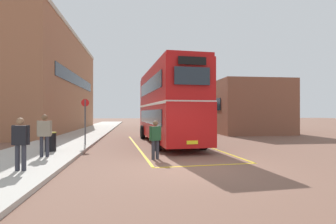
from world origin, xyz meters
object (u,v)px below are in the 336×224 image
pedestrian_boarding (155,137)px  bus_stop_sign (85,117)px  double_decker_bus (168,104)px  litter_bin (50,142)px  pedestrian_waiting_far (21,140)px  single_deck_bus (177,115)px  pedestrian_waiting_near (44,132)px

pedestrian_boarding → bus_stop_sign: (-3.68, 4.59, 0.78)m
double_decker_bus → litter_bin: bearing=-148.4°
pedestrian_waiting_far → double_decker_bus: bearing=54.6°
single_deck_bus → pedestrian_waiting_near: size_ratio=5.12×
single_deck_bus → pedestrian_waiting_far: bearing=-110.9°
double_decker_bus → pedestrian_waiting_near: size_ratio=6.10×
litter_bin → bus_stop_sign: bus_stop_sign is taller
single_deck_bus → pedestrian_boarding: bearing=-101.7°
pedestrian_boarding → pedestrian_waiting_far: bearing=-152.5°
pedestrian_waiting_far → bus_stop_sign: (0.73, 6.88, 0.61)m
single_deck_bus → bus_stop_sign: single_deck_bus is taller
pedestrian_waiting_near → litter_bin: (-0.25, 1.63, -0.56)m
double_decker_bus → litter_bin: 7.34m
single_deck_bus → bus_stop_sign: bearing=-116.6°
litter_bin → pedestrian_boarding: bearing=-22.2°
bus_stop_sign → single_deck_bus: bearing=63.4°
double_decker_bus → pedestrian_waiting_far: bearing=-125.4°
litter_bin → single_deck_bus: bearing=63.9°
pedestrian_boarding → pedestrian_waiting_near: (-4.54, 0.33, 0.22)m
litter_bin → bus_stop_sign: bearing=67.2°
pedestrian_boarding → pedestrian_waiting_far: 4.97m
double_decker_bus → bus_stop_sign: 5.10m
double_decker_bus → single_deck_bus: 15.01m
single_deck_bus → pedestrian_waiting_far: single_deck_bus is taller
double_decker_bus → pedestrian_waiting_far: size_ratio=6.37×
pedestrian_waiting_far → litter_bin: pedestrian_waiting_far is taller
single_deck_bus → litter_bin: single_deck_bus is taller
double_decker_bus → bus_stop_sign: double_decker_bus is taller
bus_stop_sign → double_decker_bus: bearing=12.3°
double_decker_bus → single_deck_bus: bearing=78.5°
double_decker_bus → litter_bin: (-6.03, -3.71, -1.92)m
double_decker_bus → single_deck_bus: double_decker_bus is taller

